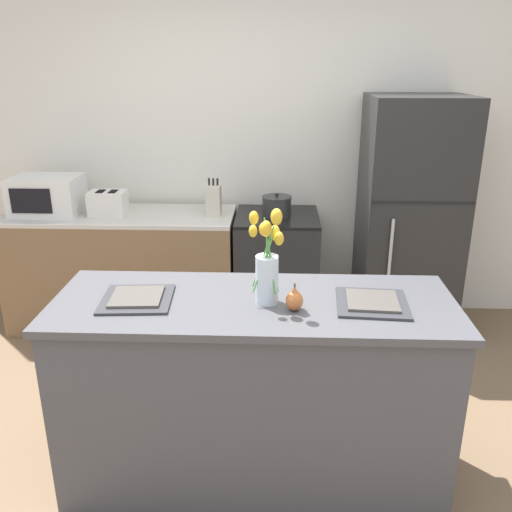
# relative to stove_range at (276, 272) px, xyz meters

# --- Properties ---
(ground_plane) EXTENTS (10.00, 10.00, 0.00)m
(ground_plane) POSITION_rel_stove_range_xyz_m (-0.10, -1.60, -0.44)
(ground_plane) COLOR brown
(back_wall) EXTENTS (5.20, 0.08, 2.70)m
(back_wall) POSITION_rel_stove_range_xyz_m (-0.10, 0.40, 0.91)
(back_wall) COLOR silver
(back_wall) RESTS_ON ground_plane
(kitchen_island) EXTENTS (1.80, 0.66, 0.94)m
(kitchen_island) POSITION_rel_stove_range_xyz_m (-0.10, -1.60, 0.03)
(kitchen_island) COLOR #4C4C51
(kitchen_island) RESTS_ON ground_plane
(back_counter) EXTENTS (1.68, 0.60, 0.89)m
(back_counter) POSITION_rel_stove_range_xyz_m (-1.16, 0.00, 0.00)
(back_counter) COLOR brown
(back_counter) RESTS_ON ground_plane
(stove_range) EXTENTS (0.60, 0.61, 0.89)m
(stove_range) POSITION_rel_stove_range_xyz_m (0.00, 0.00, 0.00)
(stove_range) COLOR black
(stove_range) RESTS_ON ground_plane
(refrigerator) EXTENTS (0.68, 0.67, 1.73)m
(refrigerator) POSITION_rel_stove_range_xyz_m (0.95, 0.00, 0.42)
(refrigerator) COLOR black
(refrigerator) RESTS_ON ground_plane
(flower_vase) EXTENTS (0.15, 0.16, 0.44)m
(flower_vase) POSITION_rel_stove_range_xyz_m (-0.04, -1.62, 0.67)
(flower_vase) COLOR silver
(flower_vase) RESTS_ON kitchen_island
(pear_figurine) EXTENTS (0.08, 0.08, 0.12)m
(pear_figurine) POSITION_rel_stove_range_xyz_m (0.08, -1.69, 0.55)
(pear_figurine) COLOR #C66B33
(pear_figurine) RESTS_ON kitchen_island
(plate_setting_left) EXTENTS (0.33, 0.33, 0.02)m
(plate_setting_left) POSITION_rel_stove_range_xyz_m (-0.62, -1.62, 0.51)
(plate_setting_left) COLOR #333338
(plate_setting_left) RESTS_ON kitchen_island
(plate_setting_right) EXTENTS (0.33, 0.33, 0.02)m
(plate_setting_right) POSITION_rel_stove_range_xyz_m (0.42, -1.62, 0.51)
(plate_setting_right) COLOR #333338
(plate_setting_right) RESTS_ON kitchen_island
(toaster) EXTENTS (0.28, 0.18, 0.17)m
(toaster) POSITION_rel_stove_range_xyz_m (-1.23, -0.02, 0.53)
(toaster) COLOR silver
(toaster) RESTS_ON back_counter
(cooking_pot) EXTENTS (0.21, 0.21, 0.16)m
(cooking_pot) POSITION_rel_stove_range_xyz_m (-0.00, 0.02, 0.51)
(cooking_pot) COLOR #2D2D2D
(cooking_pot) RESTS_ON stove_range
(microwave) EXTENTS (0.48, 0.37, 0.27)m
(microwave) POSITION_rel_stove_range_xyz_m (-1.68, -0.00, 0.58)
(microwave) COLOR white
(microwave) RESTS_ON back_counter
(knife_block) EXTENTS (0.10, 0.14, 0.27)m
(knife_block) POSITION_rel_stove_range_xyz_m (-0.46, -0.01, 0.55)
(knife_block) COLOR beige
(knife_block) RESTS_ON back_counter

